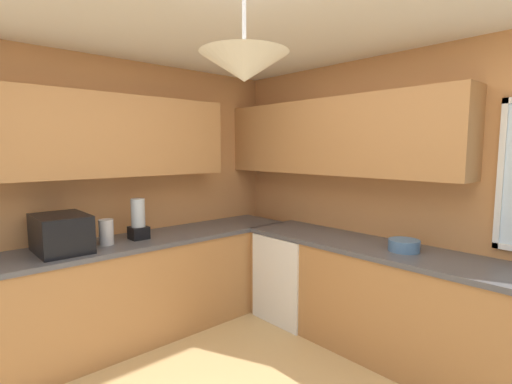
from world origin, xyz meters
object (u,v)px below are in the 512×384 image
(dishwasher, at_px, (295,275))
(bowl, at_px, (404,245))
(microwave, at_px, (61,233))
(kettle, at_px, (106,232))
(blender_appliance, at_px, (138,221))

(dishwasher, height_order, bowl, bowl)
(dishwasher, distance_m, microwave, 2.16)
(dishwasher, xyz_separation_m, kettle, (-0.64, -1.62, 0.58))
(microwave, distance_m, blender_appliance, 0.63)
(blender_appliance, bearing_deg, microwave, -90.00)
(microwave, distance_m, bowl, 2.67)
(dishwasher, bearing_deg, bowl, 1.55)
(dishwasher, height_order, kettle, kettle)
(microwave, distance_m, kettle, 0.34)
(microwave, xyz_separation_m, bowl, (1.77, 1.99, -0.10))
(kettle, bearing_deg, microwave, -93.38)
(microwave, xyz_separation_m, kettle, (0.02, 0.34, -0.04))
(kettle, xyz_separation_m, blender_appliance, (-0.02, 0.29, 0.05))
(dishwasher, relative_size, bowl, 3.58)
(microwave, height_order, bowl, microwave)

